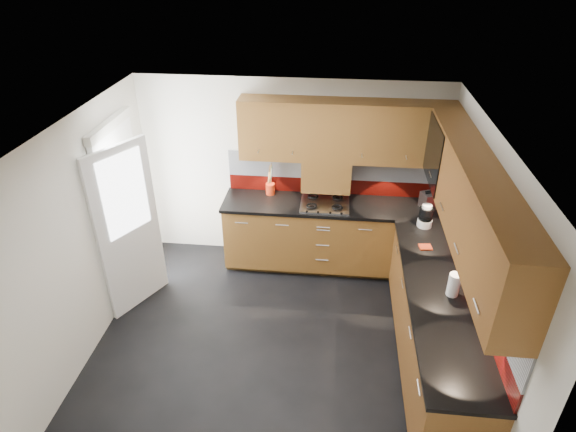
# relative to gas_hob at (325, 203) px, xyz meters

# --- Properties ---
(room) EXTENTS (4.00, 3.80, 2.64)m
(room) POSITION_rel_gas_hob_xyz_m (-0.45, -1.47, 0.54)
(room) COLOR black
(base_cabinets) EXTENTS (2.70, 3.20, 0.95)m
(base_cabinets) POSITION_rel_gas_hob_xyz_m (0.62, -0.75, -0.52)
(base_cabinets) COLOR brown
(base_cabinets) RESTS_ON room
(countertop) EXTENTS (2.72, 3.22, 0.04)m
(countertop) POSITION_rel_gas_hob_xyz_m (0.60, -0.77, -0.04)
(countertop) COLOR black
(countertop) RESTS_ON base_cabinets
(backsplash) EXTENTS (2.70, 3.20, 0.54)m
(backsplash) POSITION_rel_gas_hob_xyz_m (0.83, -0.54, 0.25)
(backsplash) COLOR maroon
(backsplash) RESTS_ON countertop
(upper_cabinets) EXTENTS (2.50, 3.20, 0.72)m
(upper_cabinets) POSITION_rel_gas_hob_xyz_m (0.78, -0.69, 0.88)
(upper_cabinets) COLOR brown
(upper_cabinets) RESTS_ON room
(extractor_hood) EXTENTS (0.60, 0.33, 0.40)m
(extractor_hood) POSITION_rel_gas_hob_xyz_m (0.00, 0.17, 0.32)
(extractor_hood) COLOR brown
(extractor_hood) RESTS_ON room
(glass_cabinet) EXTENTS (0.32, 0.80, 0.66)m
(glass_cabinet) POSITION_rel_gas_hob_xyz_m (1.26, -0.40, 0.91)
(glass_cabinet) COLOR black
(glass_cabinet) RESTS_ON room
(back_door) EXTENTS (0.42, 1.19, 2.04)m
(back_door) POSITION_rel_gas_hob_xyz_m (-2.23, -0.72, 0.08)
(back_door) COLOR white
(back_door) RESTS_ON room
(gas_hob) EXTENTS (0.60, 0.52, 0.05)m
(gas_hob) POSITION_rel_gas_hob_xyz_m (0.00, 0.00, 0.00)
(gas_hob) COLOR silver
(gas_hob) RESTS_ON countertop
(utensil_pot) EXTENTS (0.12, 0.12, 0.42)m
(utensil_pot) POSITION_rel_gas_hob_xyz_m (-0.71, 0.21, 0.08)
(utensil_pot) COLOR red
(utensil_pot) RESTS_ON countertop
(toaster) EXTENTS (0.32, 0.27, 0.20)m
(toaster) POSITION_rel_gas_hob_xyz_m (1.30, 0.09, 0.08)
(toaster) COLOR silver
(toaster) RESTS_ON countertop
(food_processor) EXTENTS (0.17, 0.17, 0.28)m
(food_processor) POSITION_rel_gas_hob_xyz_m (1.15, -0.39, 0.11)
(food_processor) COLOR white
(food_processor) RESTS_ON countertop
(paper_towel) EXTENTS (0.13, 0.13, 0.23)m
(paper_towel) POSITION_rel_gas_hob_xyz_m (1.24, -1.60, 0.10)
(paper_towel) COLOR white
(paper_towel) RESTS_ON countertop
(orange_cloth) EXTENTS (0.14, 0.13, 0.01)m
(orange_cloth) POSITION_rel_gas_hob_xyz_m (1.10, -0.83, -0.01)
(orange_cloth) COLOR red
(orange_cloth) RESTS_ON countertop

